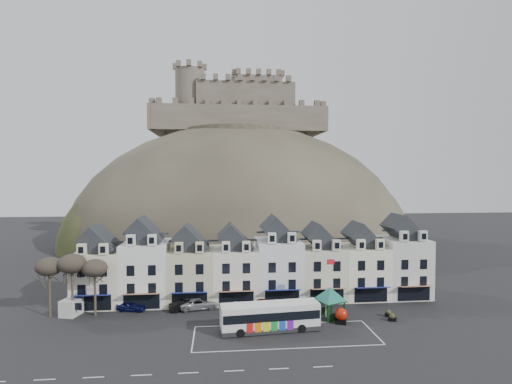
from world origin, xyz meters
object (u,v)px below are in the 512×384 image
bus_shelter (330,294)px  car_white (249,308)px  car_black (185,305)px  flagpole (327,283)px  bus (270,316)px  car_maroon (265,302)px  red_buoy (341,315)px  car_silver (199,303)px  white_van (76,305)px  car_navy (132,306)px  car_charcoal (315,301)px

bus_shelter → car_white: size_ratio=1.33×
car_black → flagpole: bearing=-122.2°
bus → car_black: 14.20m
bus → car_maroon: (0.42, 9.17, -1.27)m
red_buoy → bus: bearing=-170.3°
car_silver → flagpole: bearing=-118.1°
bus_shelter → red_buoy: 3.19m
flagpole → car_black: size_ratio=1.83×
red_buoy → car_white: red_buoy is taller
red_buoy → white_van: bearing=168.2°
white_van → car_white: bearing=8.7°
bus_shelter → car_navy: (-27.52, 5.45, -2.56)m
white_van → car_black: bearing=12.6°
car_silver → bus_shelter: bearing=-119.6°
bus → car_white: size_ratio=2.71×
car_navy → car_white: (16.74, -2.48, -0.04)m
bus → red_buoy: size_ratio=6.23×
bus → car_black: size_ratio=2.81×
red_buoy → car_black: bearing=161.4°
bus → flagpole: size_ratio=1.53×
bus → car_white: bus is taller
bus_shelter → car_navy: size_ratio=1.47×
bus_shelter → white_van: bus_shelter is taller
bus_shelter → flagpole: (-0.32, 0.59, 1.39)m
car_navy → car_white: size_ratio=0.91×
bus_shelter → car_black: bearing=143.8°
flagpole → car_charcoal: bearing=95.2°
white_van → car_navy: white_van is taller
red_buoy → white_van: white_van is taller
bus_shelter → flagpole: flagpole is taller
white_van → car_maroon: (26.87, 0.00, -0.48)m
car_navy → car_silver: (9.51, 0.00, 0.08)m
white_van → car_charcoal: white_van is taller
red_buoy → flagpole: size_ratio=0.25×
car_navy → car_silver: 9.51m
red_buoy → bus_shelter: bearing=113.2°
red_buoy → flagpole: bearing=114.4°
bus_shelter → car_silver: bearing=140.8°
red_buoy → car_navy: (-28.41, 7.53, -0.31)m
flagpole → car_white: (-10.46, 2.38, -3.99)m
car_navy → red_buoy: bearing=-92.6°
bus → bus_shelter: (8.72, 3.72, 1.36)m
white_van → car_white: (24.40, -2.48, -0.46)m
car_navy → white_van: bearing=102.3°
car_white → car_silver: bearing=86.1°
bus_shelter → flagpole: bearing=96.0°
car_black → bus_shelter: bearing=-123.6°
bus → car_charcoal: 12.21m
white_van → bus: bearing=-4.6°
flagpole → white_van: (-34.86, 4.87, -3.53)m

